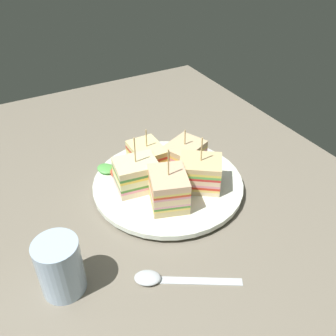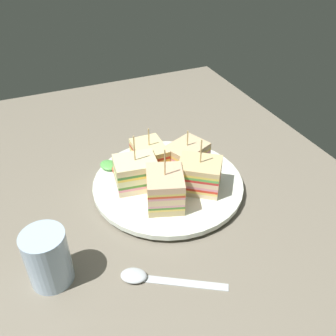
{
  "view_description": "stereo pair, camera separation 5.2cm",
  "coord_description": "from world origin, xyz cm",
  "px_view_note": "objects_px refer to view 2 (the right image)",
  "views": [
    {
      "loc": [
        46.3,
        -25.55,
        43.76
      ],
      "look_at": [
        0.0,
        0.0,
        4.69
      ],
      "focal_mm": 39.6,
      "sensor_mm": 36.0,
      "label": 1
    },
    {
      "loc": [
        48.58,
        -20.89,
        43.76
      ],
      "look_at": [
        0.0,
        0.0,
        4.69
      ],
      "focal_mm": 39.6,
      "sensor_mm": 36.0,
      "label": 2
    }
  ],
  "objects_px": {
    "plate": "(168,184)",
    "sandwich_wedge_0": "(150,156)",
    "spoon": "(147,277)",
    "drinking_glass": "(48,261)",
    "sandwich_wedge_1": "(136,173)",
    "sandwich_wedge_2": "(165,189)",
    "sandwich_wedge_3": "(199,175)",
    "chip_pile": "(171,171)",
    "sandwich_wedge_4": "(187,156)"
  },
  "relations": [
    {
      "from": "sandwich_wedge_2",
      "to": "sandwich_wedge_4",
      "type": "relative_size",
      "value": 1.21
    },
    {
      "from": "sandwich_wedge_1",
      "to": "sandwich_wedge_4",
      "type": "bearing_deg",
      "value": 15.92
    },
    {
      "from": "sandwich_wedge_0",
      "to": "sandwich_wedge_1",
      "type": "distance_m",
      "value": 0.06
    },
    {
      "from": "sandwich_wedge_2",
      "to": "sandwich_wedge_4",
      "type": "bearing_deg",
      "value": -26.33
    },
    {
      "from": "spoon",
      "to": "sandwich_wedge_3",
      "type": "bearing_deg",
      "value": -107.11
    },
    {
      "from": "sandwich_wedge_4",
      "to": "chip_pile",
      "type": "bearing_deg",
      "value": -0.99
    },
    {
      "from": "sandwich_wedge_0",
      "to": "sandwich_wedge_1",
      "type": "height_order",
      "value": "sandwich_wedge_1"
    },
    {
      "from": "sandwich_wedge_2",
      "to": "drinking_glass",
      "type": "bearing_deg",
      "value": 127.32
    },
    {
      "from": "sandwich_wedge_0",
      "to": "drinking_glass",
      "type": "xyz_separation_m",
      "value": [
        0.17,
        -0.21,
        -0.0
      ]
    },
    {
      "from": "sandwich_wedge_2",
      "to": "plate",
      "type": "bearing_deg",
      "value": -9.79
    },
    {
      "from": "sandwich_wedge_1",
      "to": "sandwich_wedge_3",
      "type": "distance_m",
      "value": 0.11
    },
    {
      "from": "sandwich_wedge_2",
      "to": "chip_pile",
      "type": "bearing_deg",
      "value": -12.81
    },
    {
      "from": "sandwich_wedge_2",
      "to": "chip_pile",
      "type": "xyz_separation_m",
      "value": [
        -0.06,
        0.04,
        -0.02
      ]
    },
    {
      "from": "sandwich_wedge_0",
      "to": "sandwich_wedge_1",
      "type": "bearing_deg",
      "value": -43.94
    },
    {
      "from": "sandwich_wedge_2",
      "to": "spoon",
      "type": "distance_m",
      "value": 0.15
    },
    {
      "from": "sandwich_wedge_1",
      "to": "sandwich_wedge_2",
      "type": "xyz_separation_m",
      "value": [
        0.06,
        0.03,
        0.0
      ]
    },
    {
      "from": "plate",
      "to": "spoon",
      "type": "bearing_deg",
      "value": -31.58
    },
    {
      "from": "sandwich_wedge_2",
      "to": "sandwich_wedge_4",
      "type": "height_order",
      "value": "sandwich_wedge_2"
    },
    {
      "from": "sandwich_wedge_0",
      "to": "spoon",
      "type": "bearing_deg",
      "value": -21.99
    },
    {
      "from": "sandwich_wedge_1",
      "to": "sandwich_wedge_4",
      "type": "height_order",
      "value": "sandwich_wedge_1"
    },
    {
      "from": "sandwich_wedge_4",
      "to": "sandwich_wedge_0",
      "type": "bearing_deg",
      "value": -46.79
    },
    {
      "from": "sandwich_wedge_0",
      "to": "sandwich_wedge_3",
      "type": "relative_size",
      "value": 0.83
    },
    {
      "from": "sandwich_wedge_0",
      "to": "sandwich_wedge_2",
      "type": "height_order",
      "value": "sandwich_wedge_2"
    },
    {
      "from": "sandwich_wedge_0",
      "to": "sandwich_wedge_2",
      "type": "xyz_separation_m",
      "value": [
        0.11,
        -0.01,
        0.01
      ]
    },
    {
      "from": "spoon",
      "to": "drinking_glass",
      "type": "bearing_deg",
      "value": 6.38
    },
    {
      "from": "sandwich_wedge_2",
      "to": "sandwich_wedge_3",
      "type": "bearing_deg",
      "value": -61.19
    },
    {
      "from": "sandwich_wedge_3",
      "to": "drinking_glass",
      "type": "bearing_deg",
      "value": 52.35
    },
    {
      "from": "sandwich_wedge_1",
      "to": "spoon",
      "type": "xyz_separation_m",
      "value": [
        0.19,
        -0.05,
        -0.04
      ]
    },
    {
      "from": "sandwich_wedge_1",
      "to": "sandwich_wedge_4",
      "type": "relative_size",
      "value": 1.16
    },
    {
      "from": "plate",
      "to": "sandwich_wedge_4",
      "type": "bearing_deg",
      "value": 118.62
    },
    {
      "from": "sandwich_wedge_0",
      "to": "sandwich_wedge_4",
      "type": "distance_m",
      "value": 0.07
    },
    {
      "from": "sandwich_wedge_0",
      "to": "chip_pile",
      "type": "bearing_deg",
      "value": 28.83
    },
    {
      "from": "plate",
      "to": "sandwich_wedge_2",
      "type": "distance_m",
      "value": 0.07
    },
    {
      "from": "sandwich_wedge_1",
      "to": "sandwich_wedge_2",
      "type": "height_order",
      "value": "sandwich_wedge_2"
    },
    {
      "from": "sandwich_wedge_2",
      "to": "sandwich_wedge_3",
      "type": "height_order",
      "value": "sandwich_wedge_2"
    },
    {
      "from": "drinking_glass",
      "to": "sandwich_wedge_3",
      "type": "bearing_deg",
      "value": 106.67
    },
    {
      "from": "plate",
      "to": "drinking_glass",
      "type": "xyz_separation_m",
      "value": [
        0.12,
        -0.23,
        0.03
      ]
    },
    {
      "from": "sandwich_wedge_1",
      "to": "sandwich_wedge_3",
      "type": "height_order",
      "value": "sandwich_wedge_1"
    },
    {
      "from": "sandwich_wedge_0",
      "to": "sandwich_wedge_4",
      "type": "height_order",
      "value": "sandwich_wedge_0"
    },
    {
      "from": "sandwich_wedge_4",
      "to": "sandwich_wedge_1",
      "type": "bearing_deg",
      "value": -15.12
    },
    {
      "from": "sandwich_wedge_1",
      "to": "chip_pile",
      "type": "bearing_deg",
      "value": 6.74
    },
    {
      "from": "drinking_glass",
      "to": "sandwich_wedge_0",
      "type": "bearing_deg",
      "value": 129.12
    },
    {
      "from": "plate",
      "to": "sandwich_wedge_3",
      "type": "distance_m",
      "value": 0.07
    },
    {
      "from": "chip_pile",
      "to": "spoon",
      "type": "bearing_deg",
      "value": -32.35
    },
    {
      "from": "chip_pile",
      "to": "sandwich_wedge_4",
      "type": "bearing_deg",
      "value": 112.26
    },
    {
      "from": "sandwich_wedge_3",
      "to": "chip_pile",
      "type": "distance_m",
      "value": 0.06
    },
    {
      "from": "sandwich_wedge_1",
      "to": "sandwich_wedge_4",
      "type": "distance_m",
      "value": 0.11
    },
    {
      "from": "plate",
      "to": "sandwich_wedge_0",
      "type": "distance_m",
      "value": 0.06
    },
    {
      "from": "sandwich_wedge_1",
      "to": "spoon",
      "type": "distance_m",
      "value": 0.2
    },
    {
      "from": "chip_pile",
      "to": "drinking_glass",
      "type": "bearing_deg",
      "value": -61.44
    }
  ]
}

